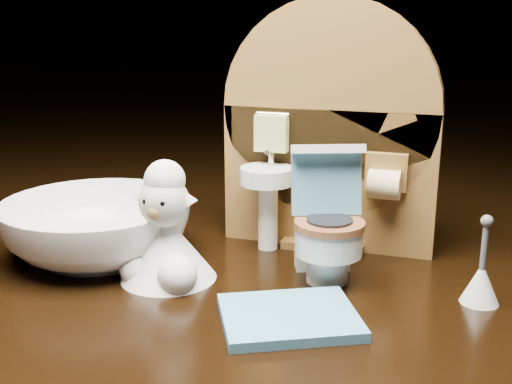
% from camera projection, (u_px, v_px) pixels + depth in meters
% --- Properties ---
extents(backdrop_panel, '(0.13, 0.05, 0.15)m').
position_uv_depth(backdrop_panel, '(328.00, 141.00, 0.39)').
color(backdrop_panel, brown).
rests_on(backdrop_panel, ground).
extents(toy_toilet, '(0.04, 0.05, 0.07)m').
position_uv_depth(toy_toilet, '(326.00, 229.00, 0.35)').
color(toy_toilet, white).
rests_on(toy_toilet, ground).
extents(bath_mat, '(0.08, 0.07, 0.00)m').
position_uv_depth(bath_mat, '(289.00, 317.00, 0.30)').
color(bath_mat, '#5295B7').
rests_on(bath_mat, ground).
extents(toilet_brush, '(0.02, 0.02, 0.05)m').
position_uv_depth(toilet_brush, '(481.00, 280.00, 0.32)').
color(toilet_brush, white).
rests_on(toilet_brush, ground).
extents(plush_lamb, '(0.05, 0.05, 0.07)m').
position_uv_depth(plush_lamb, '(166.00, 238.00, 0.35)').
color(plush_lamb, white).
rests_on(plush_lamb, ground).
extents(ceramic_bowl, '(0.13, 0.13, 0.03)m').
position_uv_depth(ceramic_bowl, '(97.00, 230.00, 0.38)').
color(ceramic_bowl, white).
rests_on(ceramic_bowl, ground).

